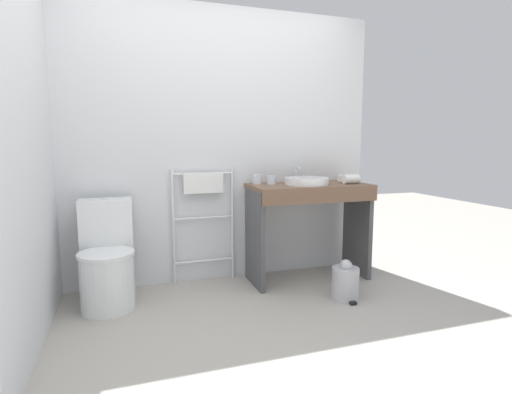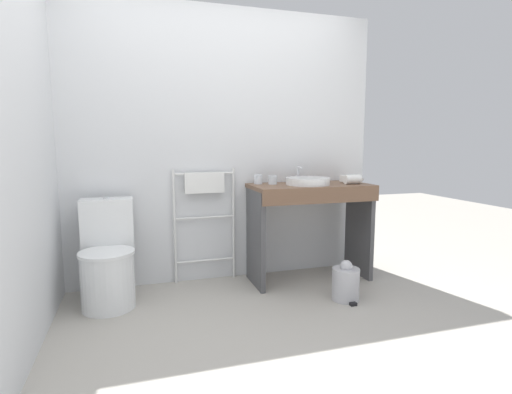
{
  "view_description": "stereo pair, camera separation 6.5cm",
  "coord_description": "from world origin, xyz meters",
  "px_view_note": "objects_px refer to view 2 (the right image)",
  "views": [
    {
      "loc": [
        -0.81,
        -2.1,
        1.23
      ],
      "look_at": [
        0.15,
        0.79,
        0.82
      ],
      "focal_mm": 28.0,
      "sensor_mm": 36.0,
      "label": 1
    },
    {
      "loc": [
        -0.74,
        -2.12,
        1.23
      ],
      "look_at": [
        0.15,
        0.79,
        0.82
      ],
      "focal_mm": 28.0,
      "sensor_mm": 36.0,
      "label": 2
    }
  ],
  "objects_px": {
    "toilet": "(108,262)",
    "hair_dryer": "(353,179)",
    "sink_basin": "(308,181)",
    "cup_near_edge": "(273,180)",
    "trash_bin": "(346,283)",
    "towel_radiator": "(205,201)",
    "cup_near_wall": "(258,179)"
  },
  "relations": [
    {
      "from": "toilet",
      "to": "hair_dryer",
      "type": "relative_size",
      "value": 4.15
    },
    {
      "from": "sink_basin",
      "to": "cup_near_edge",
      "type": "relative_size",
      "value": 5.0
    },
    {
      "from": "sink_basin",
      "to": "trash_bin",
      "type": "relative_size",
      "value": 1.19
    },
    {
      "from": "toilet",
      "to": "towel_radiator",
      "type": "xyz_separation_m",
      "value": [
        0.8,
        0.3,
        0.39
      ]
    },
    {
      "from": "toilet",
      "to": "sink_basin",
      "type": "relative_size",
      "value": 2.09
    },
    {
      "from": "trash_bin",
      "to": "cup_near_edge",
      "type": "bearing_deg",
      "value": 122.03
    },
    {
      "from": "cup_near_edge",
      "to": "sink_basin",
      "type": "bearing_deg",
      "value": -23.72
    },
    {
      "from": "towel_radiator",
      "to": "cup_near_wall",
      "type": "relative_size",
      "value": 12.3
    },
    {
      "from": "sink_basin",
      "to": "cup_near_wall",
      "type": "bearing_deg",
      "value": 155.63
    },
    {
      "from": "towel_radiator",
      "to": "cup_near_edge",
      "type": "bearing_deg",
      "value": -13.23
    },
    {
      "from": "towel_radiator",
      "to": "cup_near_edge",
      "type": "distance_m",
      "value": 0.62
    },
    {
      "from": "towel_radiator",
      "to": "toilet",
      "type": "bearing_deg",
      "value": -159.52
    },
    {
      "from": "sink_basin",
      "to": "cup_near_edge",
      "type": "bearing_deg",
      "value": 156.28
    },
    {
      "from": "hair_dryer",
      "to": "towel_radiator",
      "type": "bearing_deg",
      "value": 166.49
    },
    {
      "from": "hair_dryer",
      "to": "toilet",
      "type": "bearing_deg",
      "value": 179.79
    },
    {
      "from": "cup_near_edge",
      "to": "towel_radiator",
      "type": "bearing_deg",
      "value": 166.77
    },
    {
      "from": "toilet",
      "to": "sink_basin",
      "type": "distance_m",
      "value": 1.76
    },
    {
      "from": "cup_near_wall",
      "to": "trash_bin",
      "type": "height_order",
      "value": "cup_near_wall"
    },
    {
      "from": "trash_bin",
      "to": "sink_basin",
      "type": "bearing_deg",
      "value": 102.36
    },
    {
      "from": "cup_near_edge",
      "to": "hair_dryer",
      "type": "bearing_deg",
      "value": -13.74
    },
    {
      "from": "sink_basin",
      "to": "hair_dryer",
      "type": "distance_m",
      "value": 0.42
    },
    {
      "from": "towel_radiator",
      "to": "cup_near_edge",
      "type": "height_order",
      "value": "towel_radiator"
    },
    {
      "from": "cup_near_edge",
      "to": "cup_near_wall",
      "type": "bearing_deg",
      "value": 154.08
    },
    {
      "from": "sink_basin",
      "to": "cup_near_wall",
      "type": "relative_size",
      "value": 4.71
    },
    {
      "from": "towel_radiator",
      "to": "trash_bin",
      "type": "xyz_separation_m",
      "value": [
        0.97,
        -0.76,
        -0.59
      ]
    },
    {
      "from": "cup_near_wall",
      "to": "trash_bin",
      "type": "relative_size",
      "value": 0.25
    },
    {
      "from": "toilet",
      "to": "sink_basin",
      "type": "bearing_deg",
      "value": 1.33
    },
    {
      "from": "towel_radiator",
      "to": "cup_near_wall",
      "type": "height_order",
      "value": "towel_radiator"
    },
    {
      "from": "toilet",
      "to": "towel_radiator",
      "type": "relative_size",
      "value": 0.8
    },
    {
      "from": "toilet",
      "to": "cup_near_edge",
      "type": "relative_size",
      "value": 10.46
    },
    {
      "from": "cup_near_wall",
      "to": "towel_radiator",
      "type": "bearing_deg",
      "value": 170.18
    },
    {
      "from": "cup_near_wall",
      "to": "cup_near_edge",
      "type": "distance_m",
      "value": 0.13
    }
  ]
}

